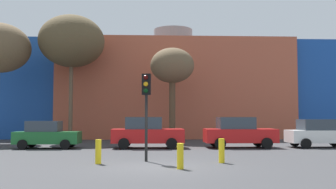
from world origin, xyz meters
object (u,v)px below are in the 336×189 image
Objects in this scene: parked_car_1 at (47,135)px; bollard_yellow_2 at (180,156)px; bollard_yellow_0 at (98,152)px; bollard_yellow_1 at (222,151)px; bare_tree_2 at (72,42)px; bare_tree_0 at (172,67)px; traffic_light_island at (146,97)px; parked_car_2 at (147,133)px; parked_car_4 at (319,133)px; parked_car_3 at (239,132)px.

parked_car_1 reaches higher than bollard_yellow_2.
bollard_yellow_0 is (4.18, -7.85, -0.33)m from parked_car_1.
bollard_yellow_1 is at bearing 1.51° from bollard_yellow_0.
bollard_yellow_1 is (9.15, -14.25, -7.33)m from bare_tree_2.
bare_tree_0 is at bearing 95.40° from bollard_yellow_1.
bollard_yellow_0 is 1.06× the size of bollard_yellow_2.
traffic_light_island is at bearing -97.98° from bare_tree_0.
traffic_light_island is 3.54m from bollard_yellow_2.
parked_car_2 is 10.71m from parked_car_4.
parked_car_4 is at bearing 45.60° from bollard_yellow_1.
parked_car_3 is 1.17× the size of traffic_light_island.
parked_car_2 is 0.60× the size of bare_tree_0.
parked_car_1 is 11.99m from bollard_yellow_1.
parked_car_4 is 13.37m from bollard_yellow_2.
parked_car_1 is 9.57m from bare_tree_2.
bollard_yellow_2 is (-0.55, -15.34, -5.30)m from bare_tree_0.
bare_tree_0 reaches higher than parked_car_3.
parked_car_2 reaches higher than bollard_yellow_0.
bare_tree_2 is (-6.06, 13.64, 5.09)m from traffic_light_island.
parked_car_2 is 5.65m from parked_car_3.
bollard_yellow_0 is (-1.90, -0.74, -2.25)m from traffic_light_island.
bollard_yellow_2 is at bearing -114.46° from parked_car_3.
parked_car_4 is at bearing -33.37° from bare_tree_0.
bare_tree_0 is (7.89, 5.82, 4.94)m from parked_car_1.
traffic_light_island is at bearing 117.76° from bollard_yellow_2.
traffic_light_island is (6.07, -7.11, 1.92)m from parked_car_1.
traffic_light_island is at bearing -146.28° from parked_car_4.
parked_car_2 is 1.17× the size of traffic_light_island.
parked_car_3 is 4.46× the size of bollard_yellow_0.
bare_tree_0 is 8.17m from bare_tree_2.
parked_car_3 is 0.44× the size of bare_tree_2.
bare_tree_0 is at bearing 122.98° from parked_car_3.
bare_tree_2 is at bearing 114.53° from bollard_yellow_2.
bollard_yellow_0 reaches higher than bollard_yellow_2.
parked_car_3 is at bearing 0.00° from parked_car_1.
bollard_yellow_1 is at bearing -40.10° from parked_car_1.
bollard_yellow_2 is at bearing -27.75° from bollard_yellow_0.
traffic_light_island reaches higher than parked_car_1.
bollard_yellow_2 is at bearing -52.36° from parked_car_1.
bare_tree_2 is (-7.87, 0.70, 2.06)m from bare_tree_0.
bollard_yellow_2 is at bearing -65.47° from bare_tree_2.
bollard_yellow_0 is (4.16, -14.38, -7.34)m from bare_tree_2.
bollard_yellow_2 is at bearing -82.10° from parked_car_2.
parked_car_1 is at bearing 118.01° from bollard_yellow_0.
parked_car_2 is 9.62m from bollard_yellow_2.
bollard_yellow_1 is (4.99, 0.13, 0.01)m from bollard_yellow_0.
bollard_yellow_1 is (3.09, -0.61, -2.24)m from traffic_light_island.
parked_car_2 is at bearing 97.90° from bollard_yellow_2.
bare_tree_0 is 14.59m from bollard_yellow_1.
bare_tree_2 is 10.77× the size of bollard_yellow_2.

